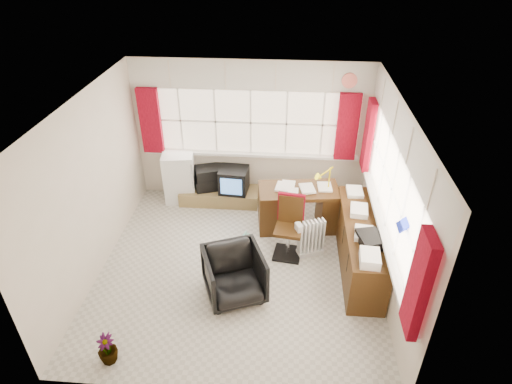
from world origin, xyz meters
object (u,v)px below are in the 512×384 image
Objects in this scene: desk_lamp at (330,173)px; tv_bench at (220,196)px; office_chair at (234,275)px; credenza at (360,244)px; task_chair at (290,223)px; radiator at (311,241)px; mini_fridge at (180,176)px; crt_tv at (234,180)px; desk at (298,206)px.

desk_lamp reaches higher than tv_bench.
office_chair is at bearing -76.17° from tv_bench.
tv_bench is at bearing 146.30° from credenza.
desk_lamp is 2.23m from office_chair.
task_chair is 1.27× the size of office_chair.
task_chair is 1.83m from tv_bench.
credenza reaches higher than radiator.
task_chair is 1.61× the size of radiator.
mini_fridge is at bearing 148.73° from radiator.
radiator is (-0.26, -0.75, -0.76)m from desk_lamp.
crt_tv is at bearing -5.35° from mini_fridge.
mini_fridge reaches higher than crt_tv.
desk is 2.21× the size of radiator.
desk is at bearing 78.30° from task_chair.
desk is 0.95× the size of tv_bench.
desk is at bearing 106.14° from radiator.
credenza is (0.88, -0.88, -0.01)m from desk.
mini_fridge is (-2.31, 1.41, 0.21)m from radiator.
mini_fridge reaches higher than tv_bench.
task_chair is at bearing 170.17° from radiator.
radiator is at bearing 19.90° from office_chair.
mini_fridge is at bearing 96.89° from office_chair.
crt_tv is (0.27, -0.01, 0.35)m from tv_bench.
credenza is 3.40m from mini_fridge.
task_chair reaches higher than radiator.
desk_lamp is at bearing 113.95° from credenza.
desk is at bearing -18.68° from mini_fridge.
desk_lamp is 1.77m from crt_tv.
office_chair is at bearing -61.37° from mini_fridge.
task_chair is at bearing -45.09° from tv_bench.
mini_fridge reaches higher than desk.
credenza is at bearing -45.06° from desk.
desk_lamp reaches higher than office_chair.
desk_lamp is (0.46, 0.06, 0.60)m from desk.
task_chair is at bearing -101.70° from desk.
task_chair reaches higher than desk.
radiator is 1.17× the size of crt_tv.
mini_fridge is at bearing 145.79° from task_chair.
task_chair is at bearing 166.07° from credenza.
tv_bench is at bearing 134.91° from task_chair.
task_chair reaches higher than credenza.
task_chair is 1.07× the size of mini_fridge.
mini_fridge reaches higher than credenza.
desk is 1.29m from crt_tv.
credenza is at bearing 1.25° from office_chair.
mini_fridge is at bearing 165.80° from desk_lamp.
crt_tv is (-0.28, 2.24, 0.12)m from office_chair.
desk_lamp reaches higher than mini_fridge.
task_chair reaches higher than crt_tv.
desk is at bearing -28.93° from crt_tv.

